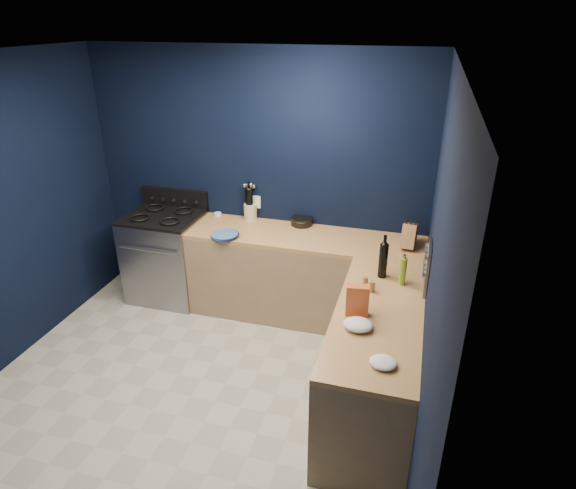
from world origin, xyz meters
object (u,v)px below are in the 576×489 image
(gas_range, at_px, (167,257))
(crouton_bag, at_px, (357,300))
(plate_stack, at_px, (225,235))
(knife_block, at_px, (409,236))
(utensil_crock, at_px, (250,212))

(gas_range, xyz_separation_m, crouton_bag, (2.21, -1.21, 0.56))
(gas_range, height_order, crouton_bag, crouton_bag)
(crouton_bag, bearing_deg, plate_stack, 136.25)
(knife_block, bearing_deg, plate_stack, -165.77)
(utensil_crock, height_order, crouton_bag, crouton_bag)
(gas_range, xyz_separation_m, utensil_crock, (0.88, 0.27, 0.52))
(plate_stack, bearing_deg, gas_range, 164.40)
(knife_block, bearing_deg, utensil_crock, 177.56)
(plate_stack, height_order, crouton_bag, crouton_bag)
(plate_stack, height_order, utensil_crock, utensil_crock)
(utensil_crock, distance_m, knife_block, 1.64)
(plate_stack, xyz_separation_m, utensil_crock, (0.09, 0.49, 0.07))
(gas_range, relative_size, utensil_crock, 5.50)
(plate_stack, relative_size, knife_block, 1.17)
(knife_block, bearing_deg, crouton_bag, -97.47)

